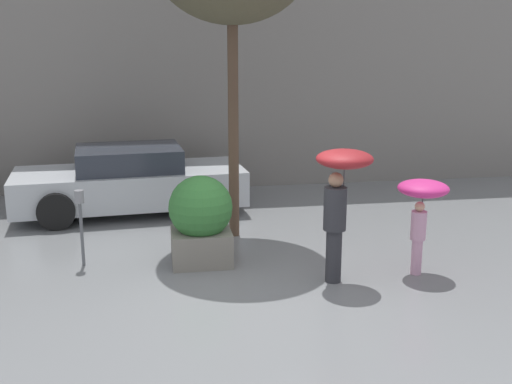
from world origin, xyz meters
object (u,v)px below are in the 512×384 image
object	(u,v)px
parked_car_near	(130,181)
person_child	(422,199)
parking_meter	(80,212)
planter_box	(201,219)
person_adult	(341,185)

from	to	relation	value
parked_car_near	person_child	bearing A→B (deg)	-138.40
parking_meter	person_child	bearing A→B (deg)	-12.53
planter_box	parking_meter	world-z (taller)	planter_box
planter_box	parked_car_near	distance (m)	3.43
person_child	parking_meter	distance (m)	5.19
parking_meter	planter_box	bearing A→B (deg)	-5.03
person_adult	person_child	size ratio (longest dim) A/B	1.36
person_child	parked_car_near	size ratio (longest dim) A/B	0.31
person_adult	person_child	distance (m)	1.33
person_adult	parking_meter	bearing A→B (deg)	138.12
person_child	parked_car_near	xyz separation A→B (m)	(-4.40, 4.18, -0.52)
person_child	parking_meter	size ratio (longest dim) A/B	1.18
planter_box	parking_meter	size ratio (longest dim) A/B	1.16
parked_car_near	parking_meter	distance (m)	3.14
planter_box	person_child	bearing A→B (deg)	-16.64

